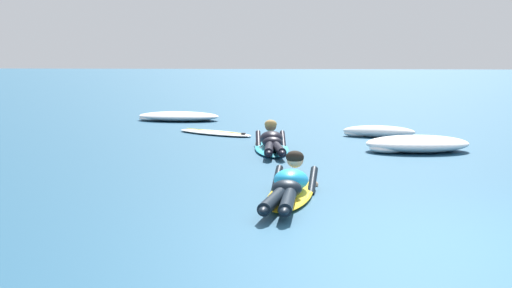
# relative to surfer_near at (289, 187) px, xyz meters

# --- Properties ---
(ground_plane) EXTENTS (120.00, 120.00, 0.00)m
(ground_plane) POSITION_rel_surfer_near_xyz_m (1.84, 8.00, -0.14)
(ground_plane) COLOR navy
(surfer_near) EXTENTS (0.64, 2.52, 0.53)m
(surfer_near) POSITION_rel_surfer_near_xyz_m (0.00, 0.00, 0.00)
(surfer_near) COLOR yellow
(surfer_near) RESTS_ON ground
(surfer_far) EXTENTS (0.83, 2.63, 0.53)m
(surfer_far) POSITION_rel_surfer_near_xyz_m (-0.50, 4.12, -0.01)
(surfer_far) COLOR #2DB2D1
(surfer_far) RESTS_ON ground
(drifting_surfboard) EXTENTS (1.90, 1.55, 0.16)m
(drifting_surfboard) POSITION_rel_surfer_near_xyz_m (-1.85, 6.54, -0.11)
(drifting_surfboard) COLOR white
(drifting_surfboard) RESTS_ON ground
(whitewater_mid_right) EXTENTS (1.53, 0.86, 0.23)m
(whitewater_mid_right) POSITION_rel_surfer_near_xyz_m (1.49, 6.37, -0.04)
(whitewater_mid_right) COLOR white
(whitewater_mid_right) RESTS_ON ground
(whitewater_back) EXTENTS (1.90, 1.36, 0.28)m
(whitewater_back) POSITION_rel_surfer_near_xyz_m (1.98, 4.27, -0.02)
(whitewater_back) COLOR white
(whitewater_back) RESTS_ON ground
(whitewater_far_band) EXTENTS (2.13, 1.31, 0.23)m
(whitewater_far_band) POSITION_rel_surfer_near_xyz_m (-3.21, 9.48, -0.04)
(whitewater_far_band) COLOR white
(whitewater_far_band) RESTS_ON ground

